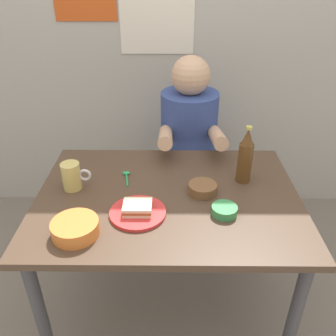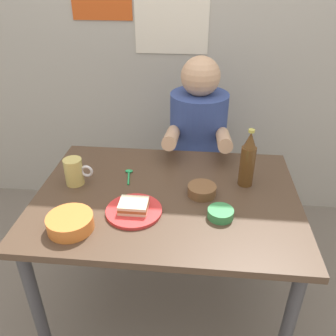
{
  "view_description": "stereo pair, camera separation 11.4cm",
  "coord_description": "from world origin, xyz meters",
  "px_view_note": "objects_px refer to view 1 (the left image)",
  "views": [
    {
      "loc": [
        0.01,
        -1.21,
        1.59
      ],
      "look_at": [
        0.0,
        0.05,
        0.84
      ],
      "focal_mm": 37.59,
      "sensor_mm": 36.0,
      "label": 1
    },
    {
      "loc": [
        0.12,
        -1.21,
        1.59
      ],
      "look_at": [
        0.0,
        0.05,
        0.84
      ],
      "focal_mm": 37.59,
      "sensor_mm": 36.0,
      "label": 2
    }
  ],
  "objects_px": {
    "sandwich": "(138,207)",
    "stool": "(187,188)",
    "beer_mug": "(72,176)",
    "person_seated": "(189,128)",
    "beer_bottle": "(245,157)",
    "soup_bowl_orange": "(75,228)",
    "plate_orange": "(138,213)",
    "dining_table": "(168,212)"
  },
  "relations": [
    {
      "from": "dining_table",
      "to": "person_seated",
      "type": "xyz_separation_m",
      "value": [
        0.11,
        0.62,
        0.12
      ]
    },
    {
      "from": "person_seated",
      "to": "beer_bottle",
      "type": "distance_m",
      "value": 0.56
    },
    {
      "from": "beer_bottle",
      "to": "soup_bowl_orange",
      "type": "height_order",
      "value": "beer_bottle"
    },
    {
      "from": "sandwich",
      "to": "beer_bottle",
      "type": "xyz_separation_m",
      "value": [
        0.45,
        0.25,
        0.09
      ]
    },
    {
      "from": "soup_bowl_orange",
      "to": "plate_orange",
      "type": "bearing_deg",
      "value": 28.97
    },
    {
      "from": "dining_table",
      "to": "soup_bowl_orange",
      "type": "distance_m",
      "value": 0.43
    },
    {
      "from": "person_seated",
      "to": "soup_bowl_orange",
      "type": "bearing_deg",
      "value": -116.99
    },
    {
      "from": "sandwich",
      "to": "soup_bowl_orange",
      "type": "bearing_deg",
      "value": -151.03
    },
    {
      "from": "plate_orange",
      "to": "soup_bowl_orange",
      "type": "xyz_separation_m",
      "value": [
        -0.21,
        -0.12,
        0.02
      ]
    },
    {
      "from": "person_seated",
      "to": "sandwich",
      "type": "relative_size",
      "value": 6.54
    },
    {
      "from": "person_seated",
      "to": "plate_orange",
      "type": "relative_size",
      "value": 3.27
    },
    {
      "from": "plate_orange",
      "to": "person_seated",
      "type": "bearing_deg",
      "value": 72.96
    },
    {
      "from": "beer_mug",
      "to": "beer_bottle",
      "type": "xyz_separation_m",
      "value": [
        0.74,
        0.07,
        0.06
      ]
    },
    {
      "from": "person_seated",
      "to": "sandwich",
      "type": "height_order",
      "value": "person_seated"
    },
    {
      "from": "stool",
      "to": "person_seated",
      "type": "xyz_separation_m",
      "value": [
        0.0,
        -0.01,
        0.42
      ]
    },
    {
      "from": "person_seated",
      "to": "soup_bowl_orange",
      "type": "distance_m",
      "value": 0.98
    },
    {
      "from": "stool",
      "to": "sandwich",
      "type": "xyz_separation_m",
      "value": [
        -0.23,
        -0.76,
        0.42
      ]
    },
    {
      "from": "plate_orange",
      "to": "soup_bowl_orange",
      "type": "height_order",
      "value": "soup_bowl_orange"
    },
    {
      "from": "sandwich",
      "to": "beer_bottle",
      "type": "distance_m",
      "value": 0.52
    },
    {
      "from": "beer_bottle",
      "to": "person_seated",
      "type": "bearing_deg",
      "value": 113.41
    },
    {
      "from": "person_seated",
      "to": "sandwich",
      "type": "bearing_deg",
      "value": -107.04
    },
    {
      "from": "stool",
      "to": "sandwich",
      "type": "relative_size",
      "value": 4.09
    },
    {
      "from": "plate_orange",
      "to": "beer_bottle",
      "type": "distance_m",
      "value": 0.52
    },
    {
      "from": "person_seated",
      "to": "stool",
      "type": "bearing_deg",
      "value": 90.0
    },
    {
      "from": "dining_table",
      "to": "person_seated",
      "type": "distance_m",
      "value": 0.64
    },
    {
      "from": "sandwich",
      "to": "stool",
      "type": "bearing_deg",
      "value": 73.2
    },
    {
      "from": "dining_table",
      "to": "sandwich",
      "type": "xyz_separation_m",
      "value": [
        -0.12,
        -0.13,
        0.13
      ]
    },
    {
      "from": "beer_bottle",
      "to": "dining_table",
      "type": "bearing_deg",
      "value": -161.07
    },
    {
      "from": "plate_orange",
      "to": "sandwich",
      "type": "relative_size",
      "value": 2.0
    },
    {
      "from": "sandwich",
      "to": "person_seated",
      "type": "bearing_deg",
      "value": 72.96
    },
    {
      "from": "stool",
      "to": "beer_bottle",
      "type": "bearing_deg",
      "value": -67.05
    },
    {
      "from": "plate_orange",
      "to": "soup_bowl_orange",
      "type": "distance_m",
      "value": 0.24
    },
    {
      "from": "sandwich",
      "to": "beer_mug",
      "type": "relative_size",
      "value": 0.87
    },
    {
      "from": "dining_table",
      "to": "beer_mug",
      "type": "distance_m",
      "value": 0.44
    },
    {
      "from": "person_seated",
      "to": "beer_bottle",
      "type": "height_order",
      "value": "person_seated"
    },
    {
      "from": "dining_table",
      "to": "plate_orange",
      "type": "distance_m",
      "value": 0.2
    },
    {
      "from": "plate_orange",
      "to": "sandwich",
      "type": "distance_m",
      "value": 0.02
    },
    {
      "from": "person_seated",
      "to": "beer_mug",
      "type": "bearing_deg",
      "value": -132.4
    },
    {
      "from": "dining_table",
      "to": "soup_bowl_orange",
      "type": "bearing_deg",
      "value": -142.56
    },
    {
      "from": "soup_bowl_orange",
      "to": "sandwich",
      "type": "bearing_deg",
      "value": 28.97
    },
    {
      "from": "person_seated",
      "to": "beer_bottle",
      "type": "bearing_deg",
      "value": -66.59
    },
    {
      "from": "sandwich",
      "to": "beer_mug",
      "type": "xyz_separation_m",
      "value": [
        -0.29,
        0.18,
        0.03
      ]
    }
  ]
}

